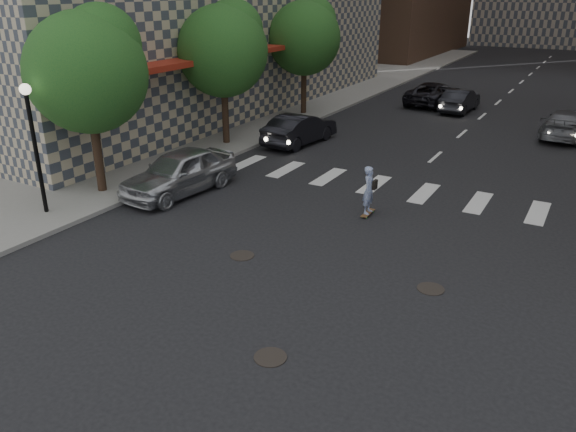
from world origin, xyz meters
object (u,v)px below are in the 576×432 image
Objects in this scene: traffic_car_a at (300,129)px; traffic_car_c at (434,94)px; tree_b at (225,47)px; skateboarder at (369,190)px; lamppost at (32,131)px; tree_c at (306,35)px; silver_sedan at (179,172)px; traffic_car_e at (460,100)px; traffic_car_b at (567,124)px; tree_a at (90,67)px.

traffic_car_a is 13.33m from traffic_car_c.
tree_b is 11.41m from skateboarder.
lamppost is 13.04m from traffic_car_a.
silver_sedan is (2.45, -14.63, -3.82)m from tree_c.
traffic_car_e is at bearing 34.94° from tree_c.
tree_b is at bearing -90.00° from tree_c.
silver_sedan reaches higher than traffic_car_b.
tree_c is at bearing 90.00° from tree_a.
tree_a is at bearing 57.19° from traffic_car_b.
tree_a is at bearing -144.88° from silver_sedan.
traffic_car_b is (4.82, 14.89, -0.20)m from skateboarder.
silver_sedan is 8.51m from traffic_car_a.
lamppost is 26.28m from traffic_car_c.
tree_a is 11.01m from traffic_car_a.
traffic_car_a is (2.95, 1.86, -3.90)m from tree_b.
lamppost is 0.88× the size of traffic_car_b.
traffic_car_a is at bearing 32.24° from tree_b.
tree_b is 1.57× the size of traffic_car_e.
tree_b is at bearing 116.23° from silver_sedan.
skateboarder is 0.38× the size of traffic_car_a.
traffic_car_a is at bearing 83.18° from traffic_car_c.
silver_sedan is 1.07× the size of traffic_car_a.
silver_sedan reaches higher than traffic_car_e.
lamppost is 11.11m from skateboarder.
traffic_car_c is (3.45, 21.49, -0.10)m from silver_sedan.
traffic_car_c is at bearing 86.79° from silver_sedan.
tree_c is 1.57× the size of traffic_car_e.
tree_c is 1.46× the size of traffic_car_a.
traffic_car_c is (-8.35, 5.20, 0.02)m from traffic_car_b.
traffic_car_c is at bearing 68.34° from tree_b.
skateboarder reaches higher than traffic_car_a.
tree_c reaches higher than traffic_car_a.
silver_sedan is (2.50, 4.01, -2.11)m from lamppost.
skateboarder is at bearing -28.95° from tree_b.
lamppost is at bearing 82.83° from traffic_car_c.
traffic_car_b reaches higher than traffic_car_e.
lamppost is 0.65× the size of tree_c.
tree_b is at bearing 150.34° from skateboarder.
lamppost is at bearing -90.99° from tree_a.
tree_b is 1.26× the size of traffic_car_c.
skateboarder is 7.12m from silver_sedan.
tree_c reaches higher than traffic_car_c.
traffic_car_c is (5.90, 14.86, -3.92)m from tree_b.
tree_b is 1.35× the size of traffic_car_b.
tree_b is 16.14m from traffic_car_e.
tree_b reaches higher than traffic_car_e.
silver_sedan is at bearing -80.48° from tree_c.
traffic_car_a reaches higher than traffic_car_e.
lamppost reaches higher than traffic_car_a.
tree_c is at bearing -58.62° from traffic_car_a.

